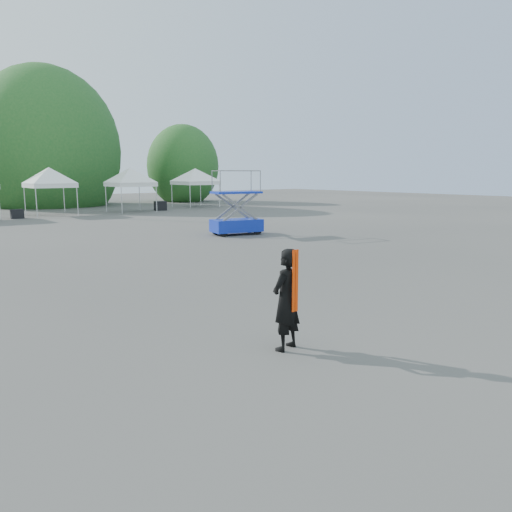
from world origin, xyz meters
TOP-DOWN VIEW (x-y plane):
  - ground at (0.00, 0.00)m, footprint 120.00×120.00m
  - tree_mid_e at (9.00, 39.00)m, footprint 5.12×5.12m
  - tree_far_e at (22.00, 37.00)m, footprint 3.84×3.84m
  - tent_f at (5.76, 28.00)m, footprint 4.15×4.15m
  - tent_g at (11.49, 27.33)m, footprint 4.25×4.25m
  - tent_h at (18.33, 28.96)m, footprint 4.52×4.52m
  - man at (0.10, -2.32)m, footprint 0.71×0.56m
  - scissor_lift at (9.06, 10.85)m, footprint 2.57×1.66m
  - crate_mid at (3.18, 26.77)m, footprint 0.83×0.67m
  - crate_east at (13.92, 27.26)m, footprint 1.11×0.98m

SIDE VIEW (x-z plane):
  - ground at x=0.00m, z-range 0.00..0.00m
  - crate_mid at x=3.18m, z-range 0.00..0.60m
  - crate_east at x=13.92m, z-range 0.00..0.72m
  - man at x=0.10m, z-range 0.00..1.72m
  - scissor_lift at x=9.06m, z-range 0.01..3.07m
  - tent_f at x=5.76m, z-range 1.12..5.00m
  - tent_g at x=11.49m, z-range 1.12..5.00m
  - tent_h at x=18.33m, z-range 1.12..5.00m
  - tree_far_e at x=22.00m, z-range 0.70..6.55m
  - tree_mid_e at x=9.00m, z-range 0.94..8.74m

